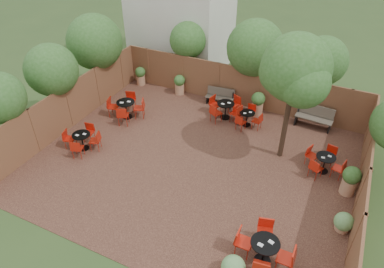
% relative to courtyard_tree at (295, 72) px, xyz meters
% --- Properties ---
extents(ground, '(80.00, 80.00, 0.00)m').
position_rel_courtyard_tree_xyz_m(ground, '(-2.97, -1.95, -3.70)').
color(ground, '#354F23').
rests_on(ground, ground).
extents(courtyard_paving, '(12.00, 10.00, 0.02)m').
position_rel_courtyard_tree_xyz_m(courtyard_paving, '(-2.97, -1.95, -3.69)').
color(courtyard_paving, '#321B14').
rests_on(courtyard_paving, ground).
extents(fence_back, '(12.00, 0.08, 2.00)m').
position_rel_courtyard_tree_xyz_m(fence_back, '(-2.97, 3.05, -2.70)').
color(fence_back, brown).
rests_on(fence_back, ground).
extents(fence_left, '(0.08, 10.00, 2.00)m').
position_rel_courtyard_tree_xyz_m(fence_left, '(-8.97, -1.95, -2.70)').
color(fence_left, brown).
rests_on(fence_left, ground).
extents(fence_right, '(0.08, 10.00, 2.00)m').
position_rel_courtyard_tree_xyz_m(fence_right, '(3.03, -1.95, -2.70)').
color(fence_right, brown).
rests_on(fence_right, ground).
extents(overhang_foliage, '(15.44, 10.39, 2.64)m').
position_rel_courtyard_tree_xyz_m(overhang_foliage, '(-5.18, 1.24, -1.00)').
color(overhang_foliage, '#2C5A1D').
rests_on(overhang_foliage, ground).
extents(courtyard_tree, '(2.64, 2.54, 5.06)m').
position_rel_courtyard_tree_xyz_m(courtyard_tree, '(0.00, 0.00, 0.00)').
color(courtyard_tree, black).
rests_on(courtyard_tree, courtyard_paving).
extents(park_bench_left, '(1.40, 0.58, 0.84)m').
position_rel_courtyard_tree_xyz_m(park_bench_left, '(-3.69, 2.67, -3.25)').
color(park_bench_left, brown).
rests_on(park_bench_left, courtyard_paving).
extents(park_bench_right, '(1.65, 0.65, 1.00)m').
position_rel_courtyard_tree_xyz_m(park_bench_right, '(0.81, 2.69, -3.17)').
color(park_bench_right, brown).
rests_on(park_bench_right, courtyard_paving).
extents(bistro_tables, '(10.65, 8.39, 0.95)m').
position_rel_courtyard_tree_xyz_m(bistro_tables, '(-2.91, -1.18, -3.23)').
color(bistro_tables, black).
rests_on(bistro_tables, courtyard_paving).
extents(planters, '(11.57, 4.40, 1.15)m').
position_rel_courtyard_tree_xyz_m(planters, '(-2.60, 1.58, -3.09)').
color(planters, '#AD7956').
rests_on(planters, courtyard_paving).
extents(low_shrubs, '(3.21, 4.33, 0.74)m').
position_rel_courtyard_tree_xyz_m(low_shrubs, '(1.45, -5.12, -3.35)').
color(low_shrubs, '#AD7956').
rests_on(low_shrubs, courtyard_paving).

